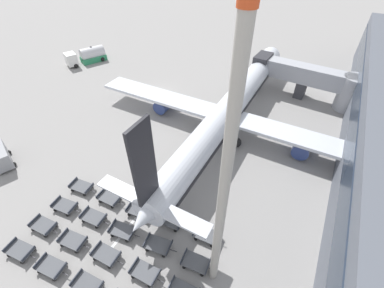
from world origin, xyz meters
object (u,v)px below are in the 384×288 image
object	(u,v)px
baggage_dolly_row_mid_a_col_b	(73,241)
baggage_dolly_row_far_col_a	(82,187)
baggage_dolly_row_near_col_c	(88,285)
baggage_dolly_row_mid_b_col_c	(123,231)
baggage_dolly_row_near_col_a	(20,250)
baggage_dolly_row_mid_b_col_d	(158,245)
baggage_dolly_row_near_col_b	(51,267)
baggage_dolly_row_mid_b_col_b	(94,217)
baggage_dolly_row_far_col_c	(139,210)
airplane	(230,109)
baggage_dolly_row_far_col_e	(207,235)
baggage_dolly_row_mid_b_col_e	(196,262)
baggage_dolly_row_mid_a_col_d	(145,272)
baggage_dolly_row_far_col_b	(110,198)
apron_light_mast	(229,151)
baggage_dolly_row_mid_a_col_a	(44,226)
baggage_dolly_row_mid_b_col_a	(65,206)
baggage_dolly_row_mid_a_col_c	(106,255)
fuel_tanker_primary	(88,56)

from	to	relation	value
baggage_dolly_row_mid_a_col_b	baggage_dolly_row_far_col_a	size ratio (longest dim) A/B	1.00
baggage_dolly_row_near_col_c	baggage_dolly_row_far_col_a	world-z (taller)	same
baggage_dolly_row_mid_b_col_c	baggage_dolly_row_near_col_a	bearing A→B (deg)	-138.85
baggage_dolly_row_near_col_c	baggage_dolly_row_mid_b_col_d	xyz separation A→B (m)	(3.25, 5.80, 0.00)
baggage_dolly_row_near_col_a	baggage_dolly_row_near_col_b	world-z (taller)	same
baggage_dolly_row_near_col_c	baggage_dolly_row_mid_b_col_d	size ratio (longest dim) A/B	0.99
baggage_dolly_row_mid_b_col_b	baggage_dolly_row_far_col_c	xyz separation A→B (m)	(3.63, 2.94, 0.00)
baggage_dolly_row_far_col_c	baggage_dolly_row_near_col_c	bearing A→B (deg)	-84.85
airplane	baggage_dolly_row_mid_a_col_b	xyz separation A→B (m)	(-5.91, -24.44, -2.82)
baggage_dolly_row_mid_b_col_c	baggage_dolly_row_far_col_e	xyz separation A→B (m)	(7.53, 3.58, 0.00)
baggage_dolly_row_near_col_a	baggage_dolly_row_far_col_e	bearing A→B (deg)	33.76
airplane	baggage_dolly_row_far_col_e	xyz separation A→B (m)	(5.12, -17.73, -2.82)
baggage_dolly_row_near_col_b	baggage_dolly_row_mid_b_col_e	bearing A→B (deg)	30.39
baggage_dolly_row_mid_a_col_b	baggage_dolly_row_mid_b_col_c	world-z (taller)	same
airplane	baggage_dolly_row_far_col_c	bearing A→B (deg)	-97.45
baggage_dolly_row_mid_a_col_d	baggage_dolly_row_far_col_b	world-z (taller)	same
baggage_dolly_row_mid_b_col_c	apron_light_mast	xyz separation A→B (m)	(9.62, 0.67, 14.43)
baggage_dolly_row_near_col_c	baggage_dolly_row_mid_b_col_b	distance (m)	6.70
baggage_dolly_row_near_col_c	baggage_dolly_row_mid_a_col_a	size ratio (longest dim) A/B	1.00
baggage_dolly_row_mid_a_col_a	apron_light_mast	xyz separation A→B (m)	(17.01, 4.08, 14.43)
airplane	baggage_dolly_row_near_col_b	world-z (taller)	airplane
baggage_dolly_row_mid_b_col_a	baggage_dolly_row_far_col_e	world-z (taller)	same
baggage_dolly_row_mid_a_col_d	apron_light_mast	bearing A→B (deg)	28.51
baggage_dolly_row_mid_b_col_c	baggage_dolly_row_far_col_b	distance (m)	4.57
baggage_dolly_row_mid_a_col_c	baggage_dolly_row_mid_b_col_d	bearing A→B (deg)	40.06
baggage_dolly_row_near_col_a	baggage_dolly_row_mid_b_col_d	bearing A→B (deg)	31.06
baggage_dolly_row_far_col_a	baggage_dolly_row_far_col_c	bearing A→B (deg)	4.44
baggage_dolly_row_mid_b_col_b	baggage_dolly_row_mid_b_col_c	world-z (taller)	same
fuel_tanker_primary	baggage_dolly_row_mid_b_col_a	size ratio (longest dim) A/B	2.68
baggage_dolly_row_mid_b_col_b	baggage_dolly_row_mid_b_col_d	size ratio (longest dim) A/B	0.99
fuel_tanker_primary	baggage_dolly_row_mid_b_col_c	bearing A→B (deg)	-40.44
baggage_dolly_row_near_col_a	baggage_dolly_row_near_col_c	distance (m)	7.81
baggage_dolly_row_mid_b_col_c	baggage_dolly_row_mid_b_col_e	world-z (taller)	same
baggage_dolly_row_mid_b_col_a	apron_light_mast	bearing A→B (deg)	4.64
baggage_dolly_row_mid_a_col_c	baggage_dolly_row_far_col_e	size ratio (longest dim) A/B	1.00
baggage_dolly_row_mid_a_col_a	baggage_dolly_row_far_col_b	world-z (taller)	same
baggage_dolly_row_mid_a_col_c	baggage_dolly_row_far_col_e	bearing A→B (deg)	40.57
fuel_tanker_primary	baggage_dolly_row_mid_a_col_c	bearing A→B (deg)	-42.69
baggage_dolly_row_far_col_c	baggage_dolly_row_far_col_a	bearing A→B (deg)	-175.56
baggage_dolly_row_mid_a_col_a	baggage_dolly_row_mid_a_col_b	xyz separation A→B (m)	(3.88, 0.29, 0.00)
fuel_tanker_primary	baggage_dolly_row_mid_a_col_b	distance (m)	44.14
airplane	baggage_dolly_row_mid_b_col_d	distance (m)	21.11
baggage_dolly_row_mid_a_col_a	baggage_dolly_row_mid_a_col_c	world-z (taller)	same
baggage_dolly_row_mid_b_col_b	baggage_dolly_row_far_col_a	xyz separation A→B (m)	(-4.21, 2.33, 0.00)
baggage_dolly_row_near_col_c	baggage_dolly_row_mid_a_col_b	world-z (taller)	same
fuel_tanker_primary	baggage_dolly_row_far_col_b	xyz separation A→B (m)	(29.99, -26.49, -0.92)
baggage_dolly_row_mid_b_col_e	baggage_dolly_row_far_col_b	xyz separation A→B (m)	(-11.76, 1.68, 0.00)
baggage_dolly_row_mid_a_col_d	baggage_dolly_row_mid_b_col_a	distance (m)	11.86
baggage_dolly_row_near_col_a	baggage_dolly_row_mid_a_col_d	bearing A→B (deg)	19.24
baggage_dolly_row_near_col_c	baggage_dolly_row_mid_b_col_a	distance (m)	9.33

